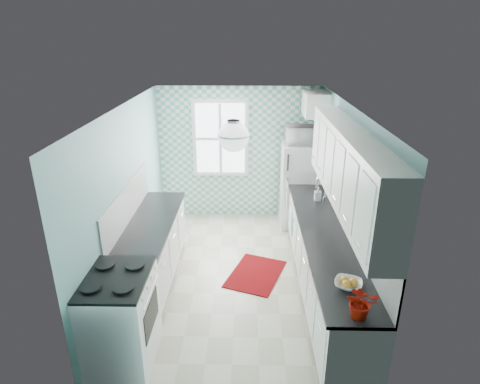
{
  "coord_description": "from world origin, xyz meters",
  "views": [
    {
      "loc": [
        0.16,
        -5.08,
        3.38
      ],
      "look_at": [
        0.05,
        0.25,
        1.25
      ],
      "focal_mm": 30.0,
      "sensor_mm": 36.0,
      "label": 1
    }
  ],
  "objects_px": {
    "ceiling_light": "(234,136)",
    "fridge": "(300,185)",
    "stove": "(120,318)",
    "microwave": "(303,135)",
    "sink": "(314,200)",
    "potted_plant": "(361,302)",
    "fruit_bowl": "(348,284)"
  },
  "relations": [
    {
      "from": "fridge",
      "to": "potted_plant",
      "type": "xyz_separation_m",
      "value": [
        0.09,
        -3.83,
        0.32
      ]
    },
    {
      "from": "stove",
      "to": "ceiling_light",
      "type": "bearing_deg",
      "value": 32.75
    },
    {
      "from": "ceiling_light",
      "to": "potted_plant",
      "type": "height_order",
      "value": "ceiling_light"
    },
    {
      "from": "ceiling_light",
      "to": "fridge",
      "type": "height_order",
      "value": "ceiling_light"
    },
    {
      "from": "sink",
      "to": "fruit_bowl",
      "type": "bearing_deg",
      "value": -92.4
    },
    {
      "from": "sink",
      "to": "fridge",
      "type": "bearing_deg",
      "value": 92.82
    },
    {
      "from": "sink",
      "to": "ceiling_light",
      "type": "bearing_deg",
      "value": -130.63
    },
    {
      "from": "fridge",
      "to": "sink",
      "type": "relative_size",
      "value": 2.93
    },
    {
      "from": "sink",
      "to": "potted_plant",
      "type": "distance_m",
      "value": 2.78
    },
    {
      "from": "fridge",
      "to": "sink",
      "type": "height_order",
      "value": "fridge"
    },
    {
      "from": "sink",
      "to": "fruit_bowl",
      "type": "relative_size",
      "value": 1.9
    },
    {
      "from": "microwave",
      "to": "potted_plant",
      "type": "bearing_deg",
      "value": 94.93
    },
    {
      "from": "sink",
      "to": "potted_plant",
      "type": "xyz_separation_m",
      "value": [
        -0.0,
        -2.78,
        0.17
      ]
    },
    {
      "from": "fridge",
      "to": "microwave",
      "type": "height_order",
      "value": "microwave"
    },
    {
      "from": "stove",
      "to": "fridge",
      "type": "bearing_deg",
      "value": 53.83
    },
    {
      "from": "stove",
      "to": "potted_plant",
      "type": "bearing_deg",
      "value": -12.04
    },
    {
      "from": "microwave",
      "to": "fruit_bowl",
      "type": "bearing_deg",
      "value": 95.11
    },
    {
      "from": "fridge",
      "to": "sink",
      "type": "distance_m",
      "value": 1.07
    },
    {
      "from": "fridge",
      "to": "microwave",
      "type": "bearing_deg",
      "value": 54.05
    },
    {
      "from": "stove",
      "to": "microwave",
      "type": "distance_m",
      "value": 4.29
    },
    {
      "from": "ceiling_light",
      "to": "microwave",
      "type": "height_order",
      "value": "ceiling_light"
    },
    {
      "from": "ceiling_light",
      "to": "potted_plant",
      "type": "distance_m",
      "value": 2.12
    },
    {
      "from": "sink",
      "to": "potted_plant",
      "type": "height_order",
      "value": "sink"
    },
    {
      "from": "ceiling_light",
      "to": "fruit_bowl",
      "type": "bearing_deg",
      "value": -33.48
    },
    {
      "from": "ceiling_light",
      "to": "microwave",
      "type": "bearing_deg",
      "value": 66.72
    },
    {
      "from": "potted_plant",
      "to": "fridge",
      "type": "bearing_deg",
      "value": 91.35
    },
    {
      "from": "stove",
      "to": "potted_plant",
      "type": "xyz_separation_m",
      "value": [
        2.4,
        -0.42,
        0.56
      ]
    },
    {
      "from": "sink",
      "to": "microwave",
      "type": "relative_size",
      "value": 0.92
    },
    {
      "from": "potted_plant",
      "to": "stove",
      "type": "bearing_deg",
      "value": 170.06
    },
    {
      "from": "ceiling_light",
      "to": "fridge",
      "type": "distance_m",
      "value": 3.2
    },
    {
      "from": "stove",
      "to": "microwave",
      "type": "bearing_deg",
      "value": 53.83
    },
    {
      "from": "sink",
      "to": "microwave",
      "type": "distance_m",
      "value": 1.32
    }
  ]
}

